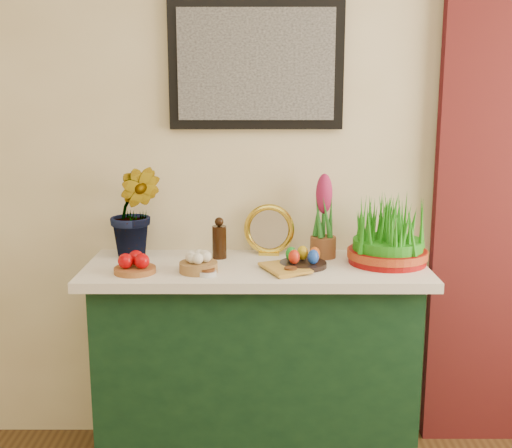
{
  "coord_description": "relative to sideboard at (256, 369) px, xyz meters",
  "views": [
    {
      "loc": [
        0.03,
        -0.55,
        1.59
      ],
      "look_at": [
        0.02,
        1.95,
        1.07
      ],
      "focal_mm": 45.0,
      "sensor_mm": 36.0,
      "label": 1
    }
  ],
  "objects": [
    {
      "name": "sideboard",
      "position": [
        0.0,
        0.0,
        0.0
      ],
      "size": [
        1.3,
        0.45,
        0.85
      ],
      "primitive_type": "cube",
      "color": "#153A1D",
      "rests_on": "ground"
    },
    {
      "name": "tablecloth",
      "position": [
        0.0,
        0.0,
        0.45
      ],
      "size": [
        1.4,
        0.55,
        0.04
      ],
      "primitive_type": "cube",
      "color": "white",
      "rests_on": "sideboard"
    },
    {
      "name": "hyacinth_green",
      "position": [
        -0.52,
        0.13,
        0.73
      ],
      "size": [
        0.27,
        0.23,
        0.52
      ],
      "primitive_type": "imported",
      "rotation": [
        0.0,
        0.0,
        -0.04
      ],
      "color": "#277525",
      "rests_on": "tablecloth"
    },
    {
      "name": "apple_bowl",
      "position": [
        -0.48,
        -0.13,
        0.5
      ],
      "size": [
        0.19,
        0.19,
        0.08
      ],
      "color": "#945528",
      "rests_on": "tablecloth"
    },
    {
      "name": "garlic_basket",
      "position": [
        -0.23,
        -0.12,
        0.5
      ],
      "size": [
        0.2,
        0.2,
        0.08
      ],
      "color": "#A67E43",
      "rests_on": "tablecloth"
    },
    {
      "name": "vinegar_cruet",
      "position": [
        -0.16,
        0.1,
        0.54
      ],
      "size": [
        0.06,
        0.06,
        0.18
      ],
      "color": "black",
      "rests_on": "tablecloth"
    },
    {
      "name": "mirror",
      "position": [
        0.06,
        0.17,
        0.57
      ],
      "size": [
        0.22,
        0.07,
        0.22
      ],
      "color": "gold",
      "rests_on": "tablecloth"
    },
    {
      "name": "book",
      "position": [
        0.05,
        -0.13,
        0.48
      ],
      "size": [
        0.2,
        0.24,
        0.03
      ],
      "primitive_type": "imported",
      "rotation": [
        0.0,
        0.0,
        0.4
      ],
      "color": "gold",
      "rests_on": "tablecloth"
    },
    {
      "name": "spice_dish_left",
      "position": [
        -0.19,
        -0.17,
        0.48
      ],
      "size": [
        0.07,
        0.07,
        0.03
      ],
      "color": "silver",
      "rests_on": "tablecloth"
    },
    {
      "name": "spice_dish_right",
      "position": [
        0.14,
        -0.14,
        0.48
      ],
      "size": [
        0.06,
        0.06,
        0.03
      ],
      "color": "silver",
      "rests_on": "tablecloth"
    },
    {
      "name": "egg_plate",
      "position": [
        0.19,
        -0.04,
        0.49
      ],
      "size": [
        0.21,
        0.21,
        0.08
      ],
      "color": "black",
      "rests_on": "tablecloth"
    },
    {
      "name": "hyacinth_pink",
      "position": [
        0.29,
        0.11,
        0.63
      ],
      "size": [
        0.11,
        0.11,
        0.36
      ],
      "color": "brown",
      "rests_on": "tablecloth"
    },
    {
      "name": "wheatgrass_sabzeh",
      "position": [
        0.55,
        0.02,
        0.58
      ],
      "size": [
        0.33,
        0.33,
        0.27
      ],
      "color": "maroon",
      "rests_on": "tablecloth"
    }
  ]
}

